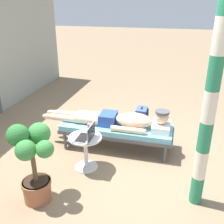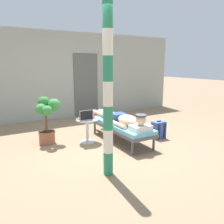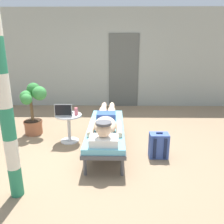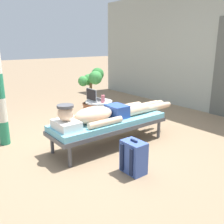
{
  "view_description": "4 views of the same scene",
  "coord_description": "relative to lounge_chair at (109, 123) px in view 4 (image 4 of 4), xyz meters",
  "views": [
    {
      "loc": [
        -3.58,
        -0.78,
        2.34
      ],
      "look_at": [
        0.42,
        0.27,
        0.56
      ],
      "focal_mm": 42.32,
      "sensor_mm": 36.0,
      "label": 1
    },
    {
      "loc": [
        -2.4,
        -4.07,
        1.71
      ],
      "look_at": [
        0.11,
        0.33,
        0.64
      ],
      "focal_mm": 36.75,
      "sensor_mm": 36.0,
      "label": 2
    },
    {
      "loc": [
        0.39,
        -3.41,
        1.75
      ],
      "look_at": [
        0.34,
        0.07,
        0.69
      ],
      "focal_mm": 35.76,
      "sensor_mm": 36.0,
      "label": 3
    },
    {
      "loc": [
        3.1,
        -2.04,
        1.54
      ],
      "look_at": [
        0.13,
        0.28,
        0.48
      ],
      "focal_mm": 40.04,
      "sensor_mm": 36.0,
      "label": 4
    }
  ],
  "objects": [
    {
      "name": "lounge_chair",
      "position": [
        0.0,
        0.0,
        0.0
      ],
      "size": [
        0.62,
        1.86,
        0.42
      ],
      "color": "#4C4C51",
      "rests_on": "ground"
    },
    {
      "name": "drink_glass",
      "position": [
        -0.55,
        0.28,
        0.25
      ],
      "size": [
        0.06,
        0.06,
        0.14
      ],
      "primitive_type": "cylinder",
      "color": "#D86672",
      "rests_on": "side_table"
    },
    {
      "name": "ground_plane",
      "position": [
        -0.23,
        -0.14,
        -0.35
      ],
      "size": [
        40.0,
        40.0,
        0.0
      ],
      "primitive_type": "plane",
      "color": "#8C7256"
    },
    {
      "name": "house_wall_back",
      "position": [
        0.0,
        2.95,
        1.0
      ],
      "size": [
        7.6,
        0.2,
        2.7
      ],
      "primitive_type": "cube",
      "color": "#999E93",
      "rests_on": "ground"
    },
    {
      "name": "side_table",
      "position": [
        -0.7,
        0.29,
        0.01
      ],
      "size": [
        0.48,
        0.48,
        0.52
      ],
      "color": "silver",
      "rests_on": "ground"
    },
    {
      "name": "backpack",
      "position": [
        0.85,
        -0.28,
        -0.15
      ],
      "size": [
        0.3,
        0.26,
        0.42
      ],
      "color": "#3F59A5",
      "rests_on": "ground"
    },
    {
      "name": "laptop",
      "position": [
        -0.76,
        0.24,
        0.24
      ],
      "size": [
        0.31,
        0.24,
        0.23
      ],
      "color": "#A5A8AD",
      "rests_on": "side_table"
    },
    {
      "name": "potted_plant",
      "position": [
        -1.47,
        0.67,
        0.23
      ],
      "size": [
        0.54,
        0.58,
        1.02
      ],
      "color": "#9E5B3D",
      "rests_on": "ground"
    },
    {
      "name": "person_reclining",
      "position": [
        -0.0,
        -0.06,
        0.17
      ],
      "size": [
        0.53,
        2.17,
        0.33
      ],
      "color": "white",
      "rests_on": "lounge_chair"
    }
  ]
}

